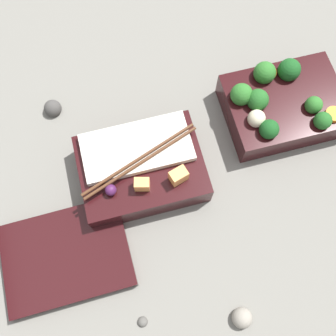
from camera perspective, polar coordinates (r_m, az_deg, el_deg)
ground_plane at (r=0.69m, az=5.65°, el=3.45°), size 3.00×3.00×0.00m
bento_tray_vegetable at (r=0.71m, az=16.14°, el=8.85°), size 0.20×0.15×0.08m
bento_tray_rice at (r=0.64m, az=-3.89°, el=0.14°), size 0.20×0.15×0.08m
bento_lid at (r=0.65m, az=-14.46°, el=-12.22°), size 0.20×0.15×0.02m
pebble_0 at (r=0.63m, az=-3.74°, el=-21.39°), size 0.02×0.02×0.02m
pebble_1 at (r=0.63m, az=10.68°, el=-20.59°), size 0.03×0.03×0.03m
pebble_3 at (r=0.74m, az=-16.38°, el=8.30°), size 0.03×0.03×0.03m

